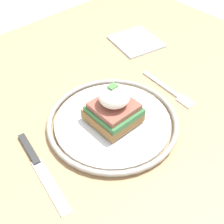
{
  "coord_description": "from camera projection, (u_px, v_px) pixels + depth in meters",
  "views": [
    {
      "loc": [
        0.28,
        0.35,
        1.18
      ],
      "look_at": [
        0.0,
        0.04,
        0.78
      ],
      "focal_mm": 50.0,
      "sensor_mm": 36.0,
      "label": 1
    }
  ],
  "objects": [
    {
      "name": "plate",
      "position": [
        112.0,
        122.0,
        0.59
      ],
      "size": [
        0.25,
        0.25,
        0.02
      ],
      "color": "silver",
      "rests_on": "dining_table"
    },
    {
      "name": "knife",
      "position": [
        38.0,
        165.0,
        0.53
      ],
      "size": [
        0.04,
        0.19,
        0.01
      ],
      "color": "#2D2D2D",
      "rests_on": "dining_table"
    },
    {
      "name": "dining_table",
      "position": [
        99.0,
        148.0,
        0.7
      ],
      "size": [
        1.03,
        0.81,
        0.74
      ],
      "color": "tan",
      "rests_on": "ground_plane"
    },
    {
      "name": "napkin",
      "position": [
        136.0,
        42.0,
        0.81
      ],
      "size": [
        0.13,
        0.14,
        0.01
      ],
      "primitive_type": "cube",
      "rotation": [
        0.0,
        0.0,
        -0.21
      ],
      "color": "silver",
      "rests_on": "dining_table"
    },
    {
      "name": "sandwich",
      "position": [
        114.0,
        108.0,
        0.57
      ],
      "size": [
        0.08,
        0.09,
        0.08
      ],
      "color": "olive",
      "rests_on": "plate"
    },
    {
      "name": "fork",
      "position": [
        170.0,
        90.0,
        0.67
      ],
      "size": [
        0.03,
        0.15,
        0.0
      ],
      "color": "silver",
      "rests_on": "dining_table"
    }
  ]
}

